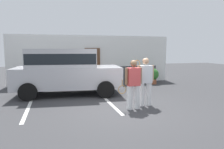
% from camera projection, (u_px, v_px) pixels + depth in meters
% --- Properties ---
extents(ground_plane, '(40.00, 40.00, 0.00)m').
position_uv_depth(ground_plane, '(124.00, 109.00, 7.22)').
color(ground_plane, '#38383A').
extents(parking_stripe_0, '(0.12, 4.40, 0.01)m').
position_uv_depth(parking_stripe_0, '(30.00, 104.00, 7.79)').
color(parking_stripe_0, silver).
rests_on(parking_stripe_0, ground_plane).
extents(parking_stripe_1, '(0.12, 4.40, 0.01)m').
position_uv_depth(parking_stripe_1, '(106.00, 99.00, 8.57)').
color(parking_stripe_1, silver).
rests_on(parking_stripe_1, ground_plane).
extents(house_frontage, '(9.57, 0.40, 2.84)m').
position_uv_depth(house_frontage, '(93.00, 61.00, 12.54)').
color(house_frontage, white).
rests_on(house_frontage, ground_plane).
extents(parked_suv, '(4.78, 2.55, 2.05)m').
position_uv_depth(parked_suv, '(66.00, 69.00, 9.35)').
color(parked_suv, '#B7B7BC').
rests_on(parked_suv, ground_plane).
extents(tennis_player_man, '(0.88, 0.29, 1.67)m').
position_uv_depth(tennis_player_man, '(133.00, 84.00, 7.09)').
color(tennis_player_man, white).
rests_on(tennis_player_man, ground_plane).
extents(tennis_player_woman, '(0.78, 0.27, 1.73)m').
position_uv_depth(tennis_player_woman, '(145.00, 81.00, 7.51)').
color(tennis_player_woman, white).
rests_on(tennis_player_woman, ground_plane).
extents(potted_plant_by_porch, '(0.65, 0.65, 0.85)m').
position_uv_depth(potted_plant_by_porch, '(135.00, 76.00, 12.37)').
color(potted_plant_by_porch, brown).
rests_on(potted_plant_by_porch, ground_plane).
extents(potted_plant_secondary, '(0.70, 0.70, 0.92)m').
position_uv_depth(potted_plant_secondary, '(153.00, 75.00, 12.33)').
color(potted_plant_secondary, '#9E5638').
rests_on(potted_plant_secondary, ground_plane).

